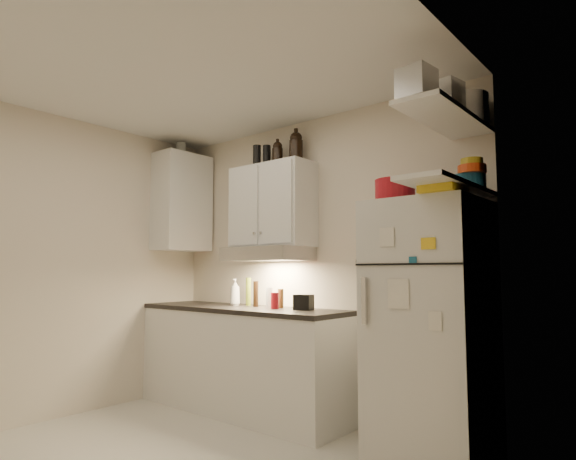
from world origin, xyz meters
The scene contains 35 objects.
ceiling centered at (0.00, 0.00, 2.61)m, with size 3.20×3.00×0.02m, color white.
back_wall centered at (0.00, 1.51, 1.30)m, with size 3.20×0.02×2.60m, color beige.
left_wall centered at (-1.61, 0.00, 1.30)m, with size 0.02×3.00×2.60m, color beige.
right_wall centered at (1.61, 0.00, 1.30)m, with size 0.02×3.00×2.60m, color beige.
base_cabinet centered at (-0.55, 1.20, 0.44)m, with size 2.10×0.60×0.88m, color white.
countertop centered at (-0.55, 1.20, 0.90)m, with size 2.10×0.62×0.04m, color black.
upper_cabinet centered at (-0.30, 1.33, 1.83)m, with size 0.80×0.33×0.75m, color white.
side_cabinet centered at (-1.44, 1.20, 1.95)m, with size 0.33×0.55×1.00m, color white.
range_hood centered at (-0.30, 1.27, 1.39)m, with size 0.76×0.46×0.12m, color silver.
fridge centered at (1.25, 1.16, 0.85)m, with size 0.70×0.68×1.70m, color silver.
shelf_hi centered at (1.45, 1.02, 2.20)m, with size 0.30×0.95×0.03m, color white.
shelf_lo centered at (1.45, 1.02, 1.76)m, with size 0.30×0.95×0.03m, color white.
knife_strip centered at (0.70, 1.49, 1.32)m, with size 0.42×0.02×0.03m, color black.
dutch_oven centered at (1.07, 1.05, 1.78)m, with size 0.27×0.27×0.16m, color #AD1420.
book_stack centered at (1.46, 0.91, 1.75)m, with size 0.22×0.27×0.09m, color yellow.
spice_jar centered at (1.28, 1.13, 1.76)m, with size 0.07×0.07×0.11m, color silver.
stock_pot centered at (1.47, 1.34, 2.32)m, with size 0.29×0.29×0.21m, color silver.
tin_a centered at (1.47, 0.95, 2.31)m, with size 0.18×0.17×0.18m, color #AAAAAD.
tin_b centered at (1.43, 0.64, 2.31)m, with size 0.18×0.18×0.18m, color #AAAAAD.
bowl_teal centered at (1.49, 1.26, 1.82)m, with size 0.22×0.22×0.09m, color #165679.
bowl_orange centered at (1.53, 1.22, 1.89)m, with size 0.18×0.18×0.05m, color #EE4816.
bowl_yellow centered at (1.53, 1.22, 1.94)m, with size 0.14×0.14×0.04m, color gold.
plates centered at (1.38, 1.01, 1.80)m, with size 0.22×0.22×0.06m, color #165679.
growler_a centered at (-0.26, 1.36, 2.31)m, with size 0.10×0.10×0.23m, color black, non-canonical shape.
growler_b centered at (-0.06, 1.39, 2.34)m, with size 0.12×0.12×0.29m, color black, non-canonical shape.
thermos_a centered at (-0.39, 1.36, 2.30)m, with size 0.07×0.07×0.21m, color black.
thermos_b centered at (-0.48, 1.32, 2.31)m, with size 0.07×0.07×0.21m, color black.
side_jar centered at (-1.48, 1.20, 2.52)m, with size 0.10×0.10×0.14m, color silver.
soap_bottle centered at (-0.72, 1.29, 1.06)m, with size 0.11×0.11×0.28m, color white.
pepper_mill centered at (-0.17, 1.31, 1.00)m, with size 0.05×0.05×0.17m, color brown.
oil_bottle centered at (-0.62, 1.36, 1.05)m, with size 0.05×0.05×0.26m, color #5E6E1B.
vinegar_bottle centered at (-0.45, 1.28, 1.03)m, with size 0.05×0.05×0.23m, color black.
clear_bottle centered at (-0.28, 1.28, 1.01)m, with size 0.06×0.06×0.18m, color silver.
red_jar centered at (-0.15, 1.20, 0.99)m, with size 0.07×0.07×0.14m, color #AD1420.
caddy centered at (0.11, 1.27, 0.98)m, with size 0.15×0.11×0.13m, color black.
Camera 1 is at (2.58, -1.89, 1.23)m, focal length 30.00 mm.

